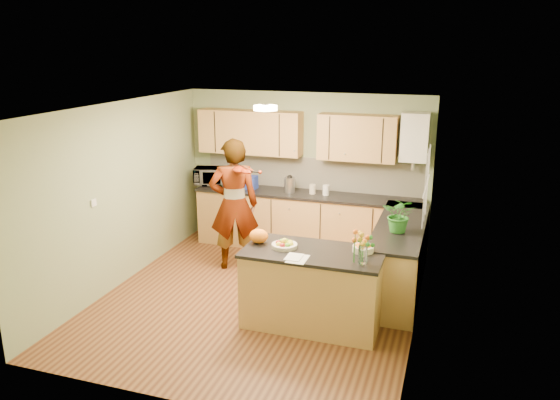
% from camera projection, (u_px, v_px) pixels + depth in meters
% --- Properties ---
extents(floor, '(4.50, 4.50, 0.00)m').
position_uv_depth(floor, '(259.00, 299.00, 7.17)').
color(floor, '#512A17').
rests_on(floor, ground).
extents(ceiling, '(4.00, 4.50, 0.02)m').
position_uv_depth(ceiling, '(257.00, 107.00, 6.48)').
color(ceiling, silver).
rests_on(ceiling, wall_back).
extents(wall_back, '(4.00, 0.02, 2.50)m').
position_uv_depth(wall_back, '(306.00, 170.00, 8.88)').
color(wall_back, gray).
rests_on(wall_back, floor).
extents(wall_front, '(4.00, 0.02, 2.50)m').
position_uv_depth(wall_front, '(168.00, 278.00, 4.77)').
color(wall_front, gray).
rests_on(wall_front, floor).
extents(wall_left, '(0.02, 4.50, 2.50)m').
position_uv_depth(wall_left, '(121.00, 194.00, 7.43)').
color(wall_left, gray).
rests_on(wall_left, floor).
extents(wall_right, '(0.02, 4.50, 2.50)m').
position_uv_depth(wall_right, '(422.00, 224.00, 6.23)').
color(wall_right, gray).
rests_on(wall_right, floor).
extents(back_counter, '(3.64, 0.62, 0.94)m').
position_uv_depth(back_counter, '(307.00, 221.00, 8.79)').
color(back_counter, '#B48348').
rests_on(back_counter, floor).
extents(right_counter, '(0.62, 2.24, 0.94)m').
position_uv_depth(right_counter, '(400.00, 257.00, 7.31)').
color(right_counter, '#B48348').
rests_on(right_counter, floor).
extents(splashback, '(3.60, 0.02, 0.52)m').
position_uv_depth(splashback, '(312.00, 173.00, 8.85)').
color(splashback, silver).
rests_on(splashback, back_counter).
extents(upper_cabinets, '(3.20, 0.34, 0.70)m').
position_uv_depth(upper_cabinets, '(293.00, 134.00, 8.61)').
color(upper_cabinets, '#B48348').
rests_on(upper_cabinets, wall_back).
extents(boiler, '(0.40, 0.30, 0.86)m').
position_uv_depth(boiler, '(415.00, 137.00, 8.05)').
color(boiler, white).
rests_on(boiler, wall_back).
extents(window_right, '(0.01, 1.30, 1.05)m').
position_uv_depth(window_right, '(427.00, 186.00, 6.69)').
color(window_right, white).
rests_on(window_right, wall_right).
extents(light_switch, '(0.02, 0.09, 0.09)m').
position_uv_depth(light_switch, '(94.00, 203.00, 6.86)').
color(light_switch, white).
rests_on(light_switch, wall_left).
extents(ceiling_lamp, '(0.30, 0.30, 0.07)m').
position_uv_depth(ceiling_lamp, '(265.00, 108.00, 6.77)').
color(ceiling_lamp, '#FFEABF').
rests_on(ceiling_lamp, ceiling).
extents(peninsula_island, '(1.62, 0.83, 0.93)m').
position_uv_depth(peninsula_island, '(313.00, 288.00, 6.42)').
color(peninsula_island, '#B48348').
rests_on(peninsula_island, floor).
extents(fruit_dish, '(0.30, 0.30, 0.11)m').
position_uv_depth(fruit_dish, '(284.00, 244.00, 6.38)').
color(fruit_dish, beige).
rests_on(fruit_dish, peninsula_island).
extents(orange_bowl, '(0.24, 0.24, 0.14)m').
position_uv_depth(orange_bowl, '(363.00, 247.00, 6.24)').
color(orange_bowl, beige).
rests_on(orange_bowl, peninsula_island).
extents(flower_vase, '(0.23, 0.23, 0.43)m').
position_uv_depth(flower_vase, '(363.00, 238.00, 5.87)').
color(flower_vase, silver).
rests_on(flower_vase, peninsula_island).
extents(orange_bag, '(0.24, 0.20, 0.17)m').
position_uv_depth(orange_bag, '(259.00, 236.00, 6.52)').
color(orange_bag, orange).
rests_on(orange_bag, peninsula_island).
extents(papers, '(0.21, 0.29, 0.01)m').
position_uv_depth(papers, '(298.00, 259.00, 6.04)').
color(papers, white).
rests_on(papers, peninsula_island).
extents(violinist, '(0.84, 0.72, 1.95)m').
position_uv_depth(violinist, '(234.00, 205.00, 7.93)').
color(violinist, tan).
rests_on(violinist, floor).
extents(violin, '(0.70, 0.61, 0.18)m').
position_uv_depth(violin, '(240.00, 169.00, 7.51)').
color(violin, '#501105').
rests_on(violin, violinist).
extents(microwave, '(0.59, 0.47, 0.29)m').
position_uv_depth(microwave, '(210.00, 176.00, 9.17)').
color(microwave, white).
rests_on(microwave, back_counter).
extents(blue_box, '(0.28, 0.21, 0.21)m').
position_uv_depth(blue_box, '(249.00, 182.00, 8.92)').
color(blue_box, '#213497').
rests_on(blue_box, back_counter).
extents(kettle, '(0.17, 0.17, 0.32)m').
position_uv_depth(kettle, '(290.00, 184.00, 8.70)').
color(kettle, '#BAB9BE').
rests_on(kettle, back_counter).
extents(jar_cream, '(0.12, 0.12, 0.15)m').
position_uv_depth(jar_cream, '(312.00, 189.00, 8.62)').
color(jar_cream, beige).
rests_on(jar_cream, back_counter).
extents(jar_white, '(0.13, 0.13, 0.16)m').
position_uv_depth(jar_white, '(326.00, 190.00, 8.55)').
color(jar_white, white).
rests_on(jar_white, back_counter).
extents(potted_plant, '(0.45, 0.41, 0.45)m').
position_uv_depth(potted_plant, '(400.00, 215.00, 6.82)').
color(potted_plant, '#2B7727').
rests_on(potted_plant, right_counter).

